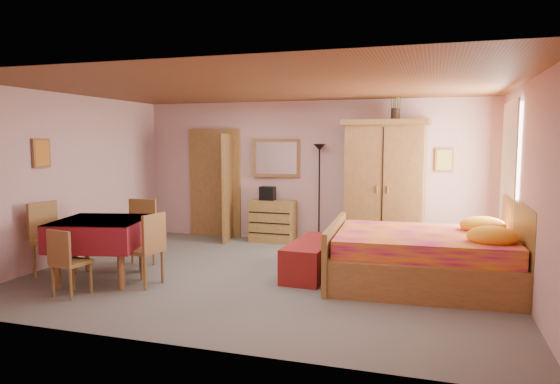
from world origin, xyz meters
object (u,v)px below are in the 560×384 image
(chest_of_drawers, at_px, (273,221))
(chair_south, at_px, (71,262))
(floor_lamp, at_px, (319,194))
(chair_west, at_px, (54,239))
(chair_east, at_px, (143,249))
(sunflower_vase, at_px, (396,104))
(wardrobe, at_px, (385,186))
(stereo, at_px, (268,193))
(bed, at_px, (423,242))
(wall_mirror, at_px, (276,158))
(bench, at_px, (312,258))
(chair_north, at_px, (136,234))
(dining_table, at_px, (102,250))

(chest_of_drawers, xyz_separation_m, chair_south, (-1.36, -3.77, 0.03))
(floor_lamp, height_order, chair_west, floor_lamp)
(chair_east, bearing_deg, chest_of_drawers, -5.76)
(chest_of_drawers, bearing_deg, sunflower_vase, 0.37)
(wardrobe, bearing_deg, chair_west, -141.74)
(stereo, relative_size, bed, 0.11)
(wardrobe, xyz_separation_m, chair_east, (-2.80, -3.08, -0.64))
(wall_mirror, bearing_deg, sunflower_vase, -11.18)
(wall_mirror, distance_m, chair_east, 3.60)
(chest_of_drawers, relative_size, sunflower_vase, 1.52)
(chair_south, height_order, chair_west, chair_west)
(chair_west, bearing_deg, wardrobe, 134.15)
(floor_lamp, distance_m, wardrobe, 1.21)
(wardrobe, height_order, chair_south, wardrobe)
(bench, bearing_deg, chest_of_drawers, 121.82)
(bench, distance_m, chair_south, 3.15)
(wall_mirror, bearing_deg, bed, -44.23)
(wall_mirror, distance_m, chair_north, 3.10)
(stereo, height_order, dining_table, stereo)
(floor_lamp, relative_size, chair_east, 1.91)
(floor_lamp, bearing_deg, bed, -48.47)
(floor_lamp, height_order, bed, floor_lamp)
(chest_of_drawers, bearing_deg, chair_south, -108.66)
(bed, height_order, dining_table, bed)
(floor_lamp, xyz_separation_m, chair_east, (-1.62, -3.23, -0.43))
(floor_lamp, xyz_separation_m, dining_table, (-2.26, -3.19, -0.49))
(bed, bearing_deg, chair_west, -170.41)
(chest_of_drawers, relative_size, floor_lamp, 0.45)
(stereo, relative_size, wardrobe, 0.12)
(wardrobe, bearing_deg, dining_table, -136.20)
(chest_of_drawers, height_order, bench, chest_of_drawers)
(bench, relative_size, chair_west, 1.38)
(stereo, distance_m, sunflower_vase, 2.80)
(sunflower_vase, relative_size, bench, 0.38)
(chair_north, bearing_deg, chair_south, 89.59)
(chest_of_drawers, distance_m, bench, 2.34)
(chair_north, bearing_deg, bench, -172.45)
(chair_north, bearing_deg, wall_mirror, -118.74)
(floor_lamp, relative_size, chair_south, 2.20)
(wall_mirror, height_order, floor_lamp, wall_mirror)
(chair_north, relative_size, chair_west, 0.97)
(chest_of_drawers, xyz_separation_m, bed, (2.72, -2.02, 0.17))
(bench, xyz_separation_m, chair_east, (-1.99, -1.15, 0.24))
(chair_south, distance_m, chair_north, 1.40)
(floor_lamp, relative_size, wardrobe, 0.82)
(chair_east, bearing_deg, chair_south, 144.28)
(floor_lamp, xyz_separation_m, chair_north, (-2.22, -2.46, -0.41))
(stereo, bearing_deg, wall_mirror, 56.97)
(floor_lamp, xyz_separation_m, sunflower_vase, (1.33, -0.12, 1.59))
(dining_table, bearing_deg, stereo, 67.67)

